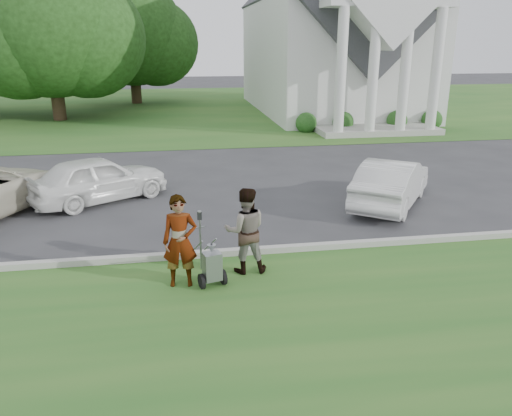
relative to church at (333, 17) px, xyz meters
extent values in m
plane|color=#333335|center=(-9.00, -23.11, -5.94)|extent=(120.00, 120.00, 0.00)
cube|color=#23591E|center=(-9.00, -26.11, -5.93)|extent=(80.00, 7.00, 0.01)
cube|color=#23591E|center=(-9.00, 3.89, -5.93)|extent=(80.00, 30.00, 0.01)
cube|color=#9E9E93|center=(-9.00, -22.56, -5.86)|extent=(80.00, 0.18, 0.15)
cube|color=white|center=(0.00, 0.89, -2.44)|extent=(9.00, 16.00, 7.00)
cube|color=#38383D|center=(0.00, 0.89, 1.06)|extent=(9.19, 17.00, 9.19)
cube|color=#9E9E93|center=(0.00, -8.31, -5.79)|extent=(6.20, 2.60, 0.30)
cylinder|color=white|center=(-2.40, -9.31, -2.94)|extent=(0.50, 0.50, 6.00)
cylinder|color=white|center=(-0.80, -9.31, -2.94)|extent=(0.50, 0.50, 6.00)
cylinder|color=white|center=(0.80, -9.31, -2.94)|extent=(0.50, 0.50, 6.00)
cylinder|color=white|center=(2.40, -9.31, -2.94)|extent=(0.50, 0.50, 6.00)
cube|color=white|center=(0.00, -8.51, 0.36)|extent=(6.20, 2.00, 0.60)
sphere|color=#1E4C19|center=(-3.50, -7.41, -5.49)|extent=(1.10, 1.10, 1.10)
sphere|color=#1E4C19|center=(-1.50, -7.41, -5.49)|extent=(1.10, 1.10, 1.10)
sphere|color=#1E4C19|center=(1.50, -7.41, -5.49)|extent=(1.10, 1.10, 1.10)
sphere|color=#1E4C19|center=(3.50, -7.41, -5.49)|extent=(1.10, 1.10, 1.10)
cylinder|color=#332316|center=(-17.00, -1.11, -4.34)|extent=(0.76, 0.76, 3.20)
sphere|color=#1C3A11|center=(-17.00, -1.11, -0.43)|extent=(8.40, 8.40, 8.40)
sphere|color=#1C3A11|center=(-15.11, -0.81, -1.27)|extent=(6.89, 6.89, 6.89)
sphere|color=#1C3A11|center=(-18.68, -1.41, -1.06)|extent=(7.22, 7.22, 7.22)
cylinder|color=#332316|center=(-13.00, 6.89, -4.44)|extent=(0.76, 0.76, 3.00)
sphere|color=#1C3A11|center=(-13.00, 6.89, -0.85)|extent=(7.60, 7.60, 7.60)
sphere|color=#1C3A11|center=(-11.29, 7.19, -1.61)|extent=(6.23, 6.23, 6.23)
sphere|color=#1C3A11|center=(-14.52, 6.59, -1.42)|extent=(6.54, 6.54, 6.54)
cylinder|color=black|center=(-9.89, -24.01, -5.79)|extent=(0.15, 0.31, 0.30)
cylinder|color=black|center=(-9.47, -23.89, -5.79)|extent=(0.15, 0.31, 0.30)
cylinder|color=#2D2D33|center=(-9.68, -23.95, -5.79)|extent=(0.49, 0.17, 0.04)
cube|color=gray|center=(-9.68, -23.95, -5.52)|extent=(0.39, 0.35, 0.55)
cone|color=gray|center=(-9.68, -23.95, -5.15)|extent=(0.21, 0.21, 0.16)
cylinder|color=#2D2D33|center=(-9.68, -23.95, -5.07)|extent=(0.04, 0.04, 0.06)
cylinder|color=gray|center=(-9.94, -23.53, -5.27)|extent=(0.22, 0.71, 0.53)
cylinder|color=gray|center=(-9.67, -23.45, -5.27)|extent=(0.22, 0.71, 0.53)
cylinder|color=gray|center=(-9.90, -23.14, -5.02)|extent=(0.31, 0.11, 0.03)
imported|color=#999999|center=(-10.26, -23.80, -5.04)|extent=(0.68, 0.47, 1.79)
imported|color=#999999|center=(-8.96, -23.40, -5.06)|extent=(0.88, 0.69, 1.77)
cylinder|color=gray|center=(-9.85, -23.17, -5.38)|extent=(0.04, 0.04, 1.11)
cube|color=#2D2D33|center=(-9.85, -23.17, -4.76)|extent=(0.09, 0.06, 0.17)
cylinder|color=gray|center=(-9.85, -23.17, -4.67)|extent=(0.08, 0.08, 0.03)
imported|color=white|center=(-12.52, -18.01, -5.26)|extent=(4.23, 3.45, 1.36)
imported|color=silver|center=(-4.23, -19.70, -5.27)|extent=(3.54, 4.09, 1.33)
camera|label=1|loc=(-10.24, -32.60, -1.46)|focal=35.00mm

